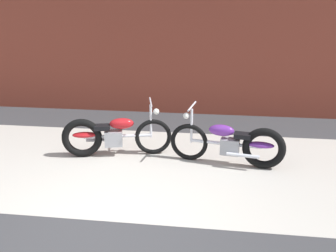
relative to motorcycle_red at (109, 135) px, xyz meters
The scene contains 4 objects.
ground_plane 2.22m from the motorcycle_red, 75.77° to the right, with size 80.00×80.00×0.00m, color #38383A.
sidewalk_slab 0.76m from the motorcycle_red, 34.42° to the right, with size 36.00×3.50×0.01m, color #B2ADA3.
motorcycle_red is the anchor object (origin of this frame).
motorcycle_purple 2.27m from the motorcycle_red, ahead, with size 2.00×0.65×1.03m.
Camera 1 is at (1.35, -4.09, 2.79)m, focal length 39.96 mm.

